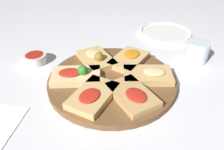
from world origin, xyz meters
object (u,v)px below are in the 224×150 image
(plate_left, at_px, (166,33))
(dipping_bowl, at_px, (35,58))
(water_glass, at_px, (197,52))
(serving_board, at_px, (112,80))

(plate_left, bearing_deg, dipping_bowl, -57.39)
(water_glass, relative_size, dipping_bowl, 0.95)
(serving_board, relative_size, dipping_bowl, 4.90)
(plate_left, relative_size, water_glass, 3.13)
(serving_board, xyz_separation_m, water_glass, (-0.17, 0.29, 0.03))
(dipping_bowl, bearing_deg, plate_left, 122.61)
(plate_left, relative_size, dipping_bowl, 2.99)
(water_glass, distance_m, dipping_bowl, 0.60)
(water_glass, bearing_deg, serving_board, -59.27)
(serving_board, distance_m, dipping_bowl, 0.31)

